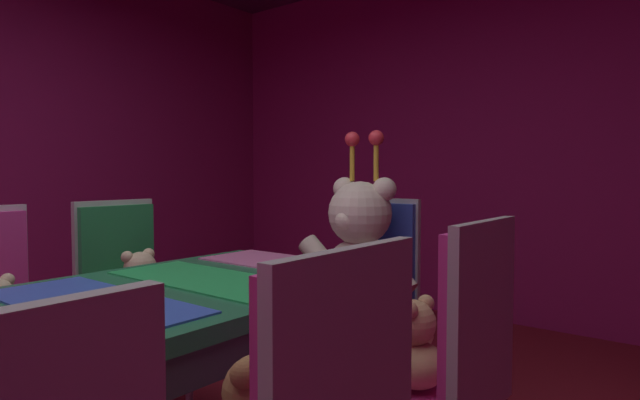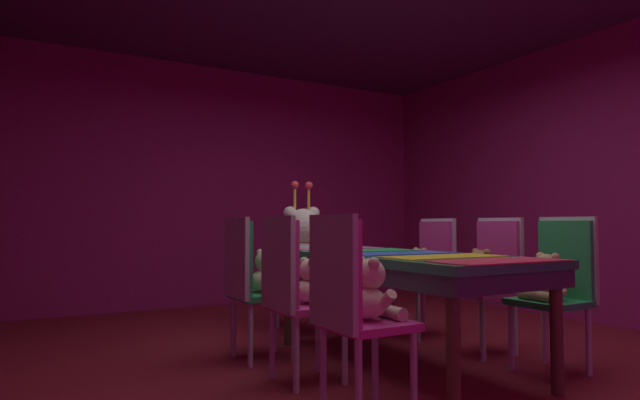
{
  "view_description": "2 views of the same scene",
  "coord_description": "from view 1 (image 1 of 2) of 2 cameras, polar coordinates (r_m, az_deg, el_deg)",
  "views": [
    {
      "loc": [
        1.45,
        -0.76,
        1.11
      ],
      "look_at": [
        0.16,
        0.86,
        1.01
      ],
      "focal_mm": 29.37,
      "sensor_mm": 36.0,
      "label": 1
    },
    {
      "loc": [
        -2.21,
        -2.83,
        0.94
      ],
      "look_at": [
        -0.22,
        0.7,
        1.12
      ],
      "focal_mm": 29.76,
      "sensor_mm": 36.0,
      "label": 2
    }
  ],
  "objects": [
    {
      "name": "chair_right_2",
      "position": [
        1.61,
        14.62,
        -15.94
      ],
      "size": [
        0.42,
        0.41,
        0.98
      ],
      "rotation": [
        0.0,
        0.0,
        3.14
      ],
      "color": "#CC338C",
      "rests_on": "ground_plane"
    },
    {
      "name": "teddy_left_2",
      "position": [
        2.6,
        -18.9,
        -8.96
      ],
      "size": [
        0.25,
        0.32,
        0.3
      ],
      "color": "beige",
      "rests_on": "chair_left_2"
    },
    {
      "name": "chair_left_2",
      "position": [
        2.72,
        -20.57,
        -8.27
      ],
      "size": [
        0.42,
        0.41,
        0.98
      ],
      "color": "#268C4C",
      "rests_on": "ground_plane"
    },
    {
      "name": "banquet_table",
      "position": [
        1.7,
        -23.63,
        -13.13
      ],
      "size": [
        0.9,
        2.02,
        0.75
      ],
      "color": "#26724C",
      "rests_on": "ground_plane"
    },
    {
      "name": "wall_back",
      "position": [
        4.23,
        18.38,
        6.59
      ],
      "size": [
        5.2,
        0.12,
        2.8
      ],
      "primitive_type": "cube",
      "color": "#8C1959",
      "rests_on": "ground_plane"
    },
    {
      "name": "teddy_right_2",
      "position": [
        1.67,
        9.94,
        -15.77
      ],
      "size": [
        0.23,
        0.3,
        0.28
      ],
      "rotation": [
        0.0,
        0.0,
        3.14
      ],
      "color": "tan",
      "rests_on": "chair_right_2"
    },
    {
      "name": "king_teddy_bear",
      "position": [
        2.61,
        4.23,
        -5.48
      ],
      "size": [
        0.67,
        0.52,
        0.87
      ],
      "rotation": [
        0.0,
        0.0,
        -1.57
      ],
      "color": "silver",
      "rests_on": "throne_chair"
    },
    {
      "name": "throne_chair",
      "position": [
        2.77,
        6.19,
        -7.92
      ],
      "size": [
        0.41,
        0.42,
        0.98
      ],
      "rotation": [
        0.0,
        0.0,
        -1.57
      ],
      "color": "#2D47B2",
      "rests_on": "ground_plane"
    }
  ]
}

